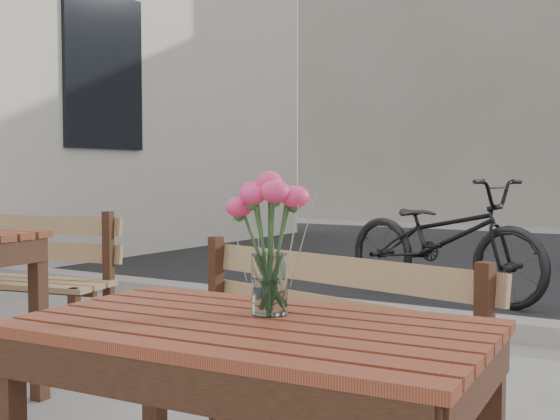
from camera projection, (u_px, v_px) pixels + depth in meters
main_table at (252, 368)px, 1.65m from camera, size 1.13×0.70×0.67m
main_bench at (315, 336)px, 2.34m from camera, size 1.32×0.64×0.79m
main_vase at (269, 226)px, 1.72m from camera, size 0.19×0.19×0.35m
second_bench at (9, 264)px, 3.96m from camera, size 1.39×0.65×0.83m
bicycle at (442, 239)px, 5.68m from camera, size 1.97×1.16×0.98m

